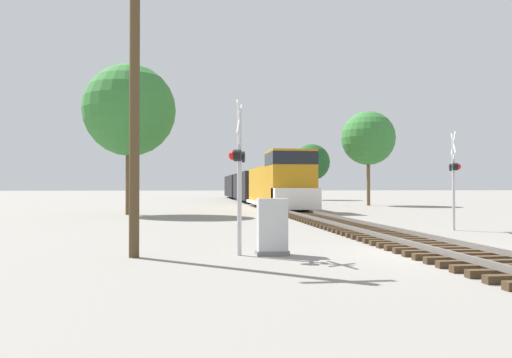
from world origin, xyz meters
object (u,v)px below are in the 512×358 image
Objects in this scene: crossing_signal_far at (454,172)px; tree_mid_background at (368,138)px; relay_cabinet at (272,227)px; utility_pole at (135,99)px; freight_train at (252,186)px; crossing_signal_near at (238,164)px; tree_deep_background at (312,162)px; tree_far_right at (130,110)px.

tree_mid_background is at bearing 6.23° from crossing_signal_far.
utility_pole reaches higher than relay_cabinet.
relay_cabinet is (-4.58, -42.48, -1.08)m from freight_train.
freight_train is 42.78m from crossing_signal_near.
crossing_signal_near reaches higher than relay_cabinet.
tree_far_right is at bearing -121.57° from tree_deep_background.
tree_deep_background is at bearing 75.22° from relay_cabinet.
tree_far_right is (-6.08, 19.50, 5.91)m from relay_cabinet.
relay_cabinet is 0.20× the size of tree_deep_background.
crossing_signal_far is (9.47, 6.23, 0.00)m from crossing_signal_near.
tree_mid_background is at bearing 60.91° from utility_pole.
relay_cabinet is at bearing -72.69° from tree_far_right.
utility_pole is 19.83m from tree_far_right.
utility_pole is 0.87× the size of tree_mid_background.
crossing_signal_near is at bearing 176.59° from relay_cabinet.
tree_deep_background is (5.00, 45.20, 2.60)m from crossing_signal_far.
utility_pole is at bearing -82.64° from tree_far_right.
tree_far_right is (-14.66, 13.21, 4.26)m from crossing_signal_far.
tree_mid_background reaches higher than crossing_signal_far.
tree_mid_background is at bearing -87.65° from tree_deep_background.
crossing_signal_far is at bearing -96.32° from tree_deep_background.
utility_pole is (-12.14, -6.28, 1.65)m from crossing_signal_far.
crossing_signal_near is at bearing 142.16° from crossing_signal_far.
tree_mid_background reaches higher than tree_deep_background.
freight_train is 43.30m from utility_pole.
tree_far_right is at bearing -114.88° from freight_train.
tree_deep_background is (14.47, 51.43, 2.60)m from crossing_signal_near.
tree_far_right is at bearing 107.31° from relay_cabinet.
utility_pole is (-8.14, -42.47, 2.22)m from freight_train.
freight_train reaches higher than crossing_signal_far.
tree_far_right is (-2.52, 19.49, 2.61)m from utility_pole.
tree_deep_background is at bearing 92.35° from tree_mid_background.
crossing_signal_near is at bearing -105.72° from tree_deep_background.
crossing_signal_near is at bearing -75.06° from tree_far_right.
crossing_signal_far is at bearing -83.70° from freight_train.
crossing_signal_near is at bearing -97.35° from freight_train.
utility_pole is 1.05× the size of tree_deep_background.
tree_deep_background is at bearing 71.58° from utility_pole.
crossing_signal_near is 20.57m from tree_far_right.
relay_cabinet is at bearing -104.78° from tree_deep_background.
tree_mid_background is at bearing 31.93° from tree_far_right.
crossing_signal_far is 0.45× the size of tree_mid_background.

